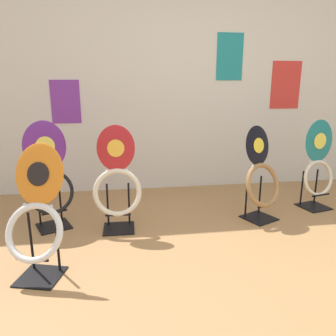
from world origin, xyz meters
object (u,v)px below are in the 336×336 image
(toilet_seat_display_purple_note, at_px, (49,176))
(toilet_seat_display_teal_sax, at_px, (318,166))
(toilet_seat_display_crimson_swirl, at_px, (117,184))
(toilet_seat_display_jazz_black, at_px, (261,177))
(toilet_seat_display_orange_sun, at_px, (37,216))

(toilet_seat_display_purple_note, bearing_deg, toilet_seat_display_teal_sax, 1.91)
(toilet_seat_display_crimson_swirl, distance_m, toilet_seat_display_jazz_black, 1.37)
(toilet_seat_display_jazz_black, bearing_deg, toilet_seat_display_teal_sax, 15.59)
(toilet_seat_display_teal_sax, bearing_deg, toilet_seat_display_orange_sun, -160.68)
(toilet_seat_display_orange_sun, relative_size, toilet_seat_display_purple_note, 0.93)
(toilet_seat_display_teal_sax, distance_m, toilet_seat_display_purple_note, 2.69)
(toilet_seat_display_orange_sun, xyz_separation_m, toilet_seat_display_jazz_black, (1.90, 0.72, -0.02))
(toilet_seat_display_purple_note, height_order, toilet_seat_display_jazz_black, toilet_seat_display_purple_note)
(toilet_seat_display_purple_note, bearing_deg, toilet_seat_display_orange_sun, -84.50)
(toilet_seat_display_orange_sun, bearing_deg, toilet_seat_display_teal_sax, 19.32)
(toilet_seat_display_teal_sax, relative_size, toilet_seat_display_jazz_black, 1.03)
(toilet_seat_display_teal_sax, bearing_deg, toilet_seat_display_crimson_swirl, -173.19)
(toilet_seat_display_teal_sax, bearing_deg, toilet_seat_display_jazz_black, -164.41)
(toilet_seat_display_jazz_black, bearing_deg, toilet_seat_display_crimson_swirl, -177.92)
(toilet_seat_display_teal_sax, bearing_deg, toilet_seat_display_purple_note, -178.09)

